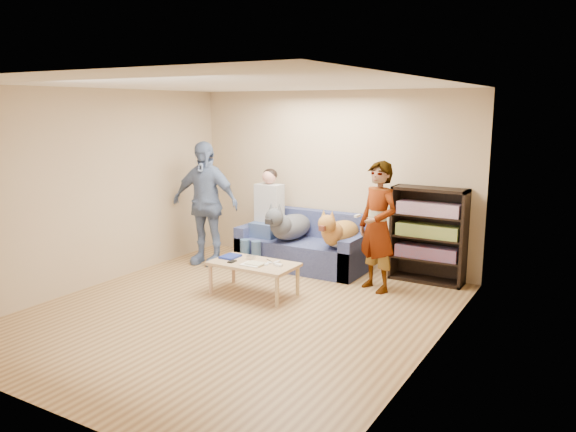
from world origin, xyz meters
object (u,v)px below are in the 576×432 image
Objects in this scene: camera_silver at (251,257)px; coffee_table at (254,266)px; dog_tan at (338,232)px; bookshelf at (429,233)px; person_standing_right at (378,227)px; notebook_blue at (230,257)px; person_seated at (266,214)px; person_standing_left at (205,203)px; dog_gray at (289,226)px; sofa at (304,248)px.

camera_silver reaches higher than coffee_table.
camera_silver is 0.09× the size of dog_tan.
bookshelf reaches higher than dog_tan.
camera_silver is at bearing -122.90° from person_standing_right.
person_seated is at bearing 101.32° from notebook_blue.
person_standing_left is 1.49× the size of dog_gray.
dog_tan is 0.89× the size of bookshelf.
coffee_table is (0.40, -0.05, -0.06)m from notebook_blue.
camera_silver is at bearing -92.60° from sofa.
person_seated is (0.80, 0.46, -0.16)m from person_standing_left.
dog_tan reaches higher than coffee_table.
dog_tan reaches higher than camera_silver.
person_standing_left is at bearing 142.59° from notebook_blue.
dog_tan is at bearing -161.61° from bookshelf.
notebook_blue is 1.24m from dog_gray.
notebook_blue is at bearing -125.44° from person_standing_right.
dog_tan is (0.63, -0.15, 0.35)m from sofa.
person_standing_left is 1.69× the size of coffee_table.
coffee_table is at bearing -114.16° from dog_tan.
dog_gray is (1.22, 0.41, -0.29)m from person_standing_left.
camera_silver reaches higher than notebook_blue.
person_standing_right is 1.55m from dog_gray.
bookshelf is (2.14, 1.62, 0.25)m from notebook_blue.
person_seated reaches higher than coffee_table.
notebook_blue is (1.05, -0.80, -0.50)m from person_standing_left.
dog_tan is at bearing -13.61° from sofa.
coffee_table is at bearing -7.13° from notebook_blue.
notebook_blue is at bearing -98.15° from dog_gray.
person_standing_right is 0.91× the size of person_standing_left.
person_seated is at bearing 116.49° from coffee_table.
person_seated is at bearing 114.11° from camera_silver.
coffee_table is (0.12, -0.12, -0.07)m from camera_silver.
dog_gray is at bearing 10.78° from person_standing_left.
sofa is at bearing 14.98° from person_standing_left.
dog_tan is 1.43m from coffee_table.
notebook_blue is 1.58m from dog_tan.
person_standing_left is 1.59m from camera_silver.
person_standing_left is 2.09m from dog_tan.
bookshelf is at bearing 8.57° from person_seated.
person_standing_left reaches higher than dog_gray.
dog_tan reaches higher than notebook_blue.
notebook_blue is 0.24× the size of coffee_table.
dog_tan is (0.80, 0.02, -0.01)m from dog_gray.
notebook_blue is 0.20× the size of bookshelf.
camera_silver is 1.37m from dog_tan.
person_seated is (-0.59, -0.13, 0.49)m from sofa.
person_seated is 1.34× the size of coffee_table.
dog_gray is 1.31m from coffee_table.
dog_tan is (0.97, 1.23, 0.20)m from notebook_blue.
camera_silver is (1.33, -0.73, -0.49)m from person_standing_left.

